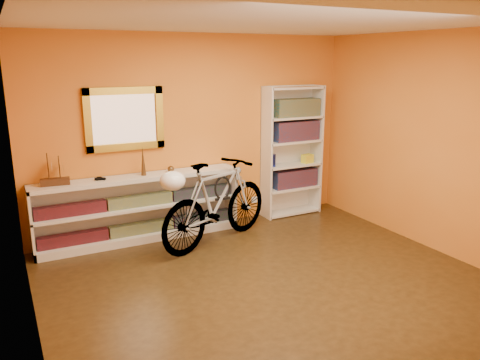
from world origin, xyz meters
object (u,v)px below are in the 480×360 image
bicycle (217,202)px  console_unit (140,208)px  bookcase (292,152)px  helmet (173,181)px

bicycle → console_unit: bearing=35.3°
bookcase → bicycle: bookcase is taller
console_unit → bicycle: (0.83, -0.54, 0.11)m
bookcase → bicycle: bearing=-159.0°
bookcase → helmet: (-2.13, -0.82, -0.00)m
bicycle → helmet: size_ratio=6.29×
console_unit → bicycle: size_ratio=1.42×
console_unit → bookcase: 2.37m
console_unit → bookcase: size_ratio=1.37×
console_unit → helmet: size_ratio=8.93×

